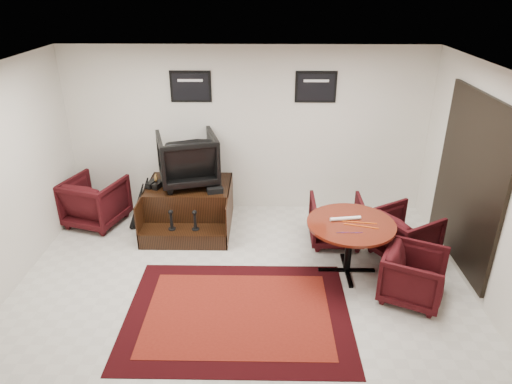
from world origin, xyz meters
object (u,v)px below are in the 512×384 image
at_px(table_chair_back, 336,218).
at_px(table_chair_window, 405,232).
at_px(shine_chair, 188,156).
at_px(table_chair_corner, 414,273).
at_px(shine_podium, 189,207).
at_px(armchair_side, 95,199).
at_px(meeting_table, 351,229).

relative_size(table_chair_back, table_chair_window, 0.99).
height_order(shine_chair, table_chair_back, shine_chair).
bearing_deg(table_chair_corner, shine_podium, 84.09).
bearing_deg(table_chair_corner, table_chair_back, 54.38).
distance_m(table_chair_back, table_chair_window, 1.01).
relative_size(armchair_side, table_chair_window, 1.09).
height_order(shine_chair, armchair_side, shine_chair).
bearing_deg(shine_podium, shine_chair, 90.00).
xyz_separation_m(meeting_table, table_chair_corner, (0.72, -0.58, -0.30)).
bearing_deg(table_chair_back, table_chair_window, 156.79).
xyz_separation_m(table_chair_window, table_chair_corner, (-0.15, -0.98, -0.02)).
xyz_separation_m(meeting_table, table_chair_back, (-0.06, 0.81, -0.28)).
xyz_separation_m(shine_chair, table_chair_back, (2.32, -0.62, -0.76)).
height_order(shine_chair, meeting_table, shine_chair).
relative_size(armchair_side, meeting_table, 0.74).
relative_size(shine_podium, table_chair_back, 1.76).
bearing_deg(meeting_table, table_chair_corner, -38.79).
distance_m(shine_chair, table_chair_corner, 3.78).
bearing_deg(shine_chair, armchair_side, -12.62).
relative_size(armchair_side, table_chair_corner, 1.17).
height_order(shine_podium, meeting_table, meeting_table).
distance_m(armchair_side, meeting_table, 4.16).
bearing_deg(armchair_side, shine_podium, -164.39).
xyz_separation_m(shine_podium, table_chair_corner, (3.10, -1.87, 0.05)).
xyz_separation_m(shine_chair, armchair_side, (-1.55, -0.10, -0.72)).
distance_m(meeting_table, table_chair_corner, 0.97).
height_order(shine_podium, shine_chair, shine_chair).
bearing_deg(shine_podium, table_chair_window, -15.37).
bearing_deg(armchair_side, table_chair_corner, 174.89).
xyz_separation_m(table_chair_back, table_chair_window, (0.93, -0.41, 0.00)).
height_order(shine_chair, table_chair_window, shine_chair).
bearing_deg(meeting_table, table_chair_window, 24.87).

